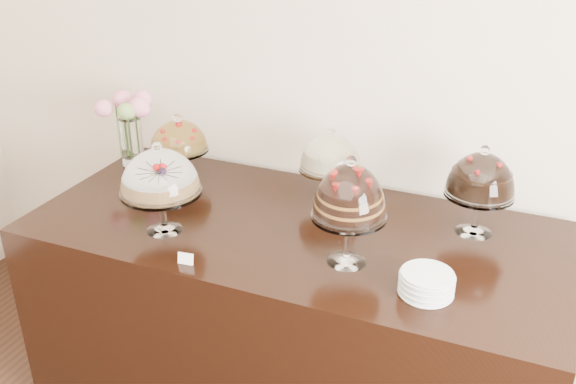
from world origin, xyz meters
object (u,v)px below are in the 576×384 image
at_px(display_counter, 292,314).
at_px(cake_stand_fruit_tart, 179,139).
at_px(cake_stand_choco_layer, 350,196).
at_px(flower_vase, 130,120).
at_px(cake_stand_cheesecake, 330,156).
at_px(cake_stand_dark_choco, 481,179).
at_px(cake_stand_sugar_sponge, 160,176).
at_px(plate_stack, 427,283).

height_order(display_counter, cake_stand_fruit_tart, cake_stand_fruit_tart).
height_order(cake_stand_choco_layer, flower_vase, cake_stand_choco_layer).
bearing_deg(cake_stand_choco_layer, cake_stand_fruit_tart, 157.14).
bearing_deg(cake_stand_choco_layer, cake_stand_cheesecake, 116.85).
distance_m(display_counter, cake_stand_fruit_tart, 0.97).
relative_size(cake_stand_choco_layer, flower_vase, 1.18).
xyz_separation_m(cake_stand_dark_choco, flower_vase, (-1.70, 0.06, -0.01)).
relative_size(cake_stand_sugar_sponge, plate_stack, 2.07).
height_order(flower_vase, plate_stack, flower_vase).
xyz_separation_m(cake_stand_fruit_tart, plate_stack, (1.29, -0.50, -0.16)).
relative_size(cake_stand_sugar_sponge, cake_stand_cheesecake, 1.12).
xyz_separation_m(cake_stand_cheesecake, flower_vase, (-1.05, 0.01, 0.02)).
xyz_separation_m(cake_stand_sugar_sponge, cake_stand_dark_choco, (1.17, 0.48, -0.00)).
xyz_separation_m(cake_stand_sugar_sponge, plate_stack, (1.08, -0.04, -0.20)).
distance_m(cake_stand_cheesecake, plate_stack, 0.81).
bearing_deg(cake_stand_fruit_tart, cake_stand_cheesecake, 4.52).
distance_m(cake_stand_fruit_tart, plate_stack, 1.39).
relative_size(cake_stand_choco_layer, plate_stack, 2.31).
height_order(cake_stand_dark_choco, cake_stand_fruit_tart, cake_stand_dark_choco).
height_order(display_counter, cake_stand_dark_choco, cake_stand_dark_choco).
height_order(cake_stand_sugar_sponge, cake_stand_dark_choco, cake_stand_sugar_sponge).
distance_m(cake_stand_sugar_sponge, plate_stack, 1.10).
distance_m(display_counter, cake_stand_cheesecake, 0.73).
xyz_separation_m(cake_stand_cheesecake, cake_stand_fruit_tart, (-0.73, -0.06, -0.01)).
distance_m(cake_stand_choco_layer, plate_stack, 0.40).
xyz_separation_m(display_counter, cake_stand_fruit_tart, (-0.67, 0.23, 0.65)).
relative_size(cake_stand_cheesecake, cake_stand_fruit_tart, 1.05).
relative_size(cake_stand_sugar_sponge, flower_vase, 1.06).
relative_size(cake_stand_choco_layer, cake_stand_fruit_tart, 1.32).
height_order(cake_stand_cheesecake, cake_stand_fruit_tart, cake_stand_cheesecake).
distance_m(cake_stand_choco_layer, flower_vase, 1.38).
xyz_separation_m(flower_vase, plate_stack, (1.61, -0.57, -0.19)).
bearing_deg(display_counter, cake_stand_dark_choco, 19.25).
height_order(cake_stand_sugar_sponge, cake_stand_choco_layer, cake_stand_choco_layer).
distance_m(display_counter, cake_stand_choco_layer, 0.80).
xyz_separation_m(display_counter, cake_stand_sugar_sponge, (-0.47, -0.23, 0.69)).
xyz_separation_m(cake_stand_choco_layer, plate_stack, (0.32, -0.09, -0.23)).
bearing_deg(cake_stand_fruit_tart, flower_vase, 167.73).
height_order(cake_stand_choco_layer, cake_stand_fruit_tart, cake_stand_choco_layer).
bearing_deg(cake_stand_dark_choco, cake_stand_choco_layer, -134.14).
xyz_separation_m(display_counter, cake_stand_choco_layer, (0.29, -0.18, 0.72)).
distance_m(cake_stand_choco_layer, cake_stand_dark_choco, 0.59).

